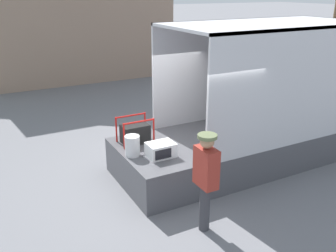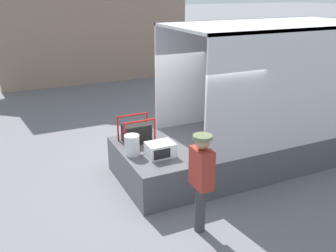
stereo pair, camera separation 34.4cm
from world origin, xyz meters
TOP-DOWN VIEW (x-y plane):
  - ground_plane at (0.00, 0.00)m, footprint 160.00×160.00m
  - box_truck at (3.94, 0.00)m, footprint 6.65×2.27m
  - tailgate_deck at (-0.60, 0.00)m, footprint 1.21×2.16m
  - microwave at (-0.54, -0.35)m, footprint 0.54×0.42m
  - portable_generator at (-0.68, 0.55)m, footprint 0.71×0.48m
  - orange_bucket at (-1.02, -0.04)m, footprint 0.30×0.30m
  - worker_person at (-0.49, -1.85)m, footprint 0.31×0.44m

SIDE VIEW (x-z plane):
  - ground_plane at x=0.00m, z-range 0.00..0.00m
  - tailgate_deck at x=-0.60m, z-range 0.00..0.77m
  - microwave at x=-0.54m, z-range 0.77..1.05m
  - box_truck at x=3.94m, z-range -0.63..2.56m
  - orange_bucket at x=-1.02m, z-range 0.77..1.18m
  - portable_generator at x=-0.68m, z-range 0.70..1.26m
  - worker_person at x=-0.49m, z-range 0.20..1.95m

